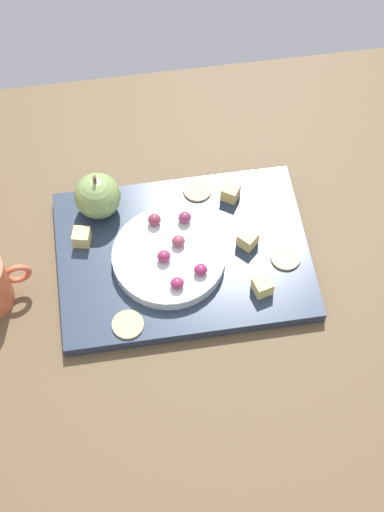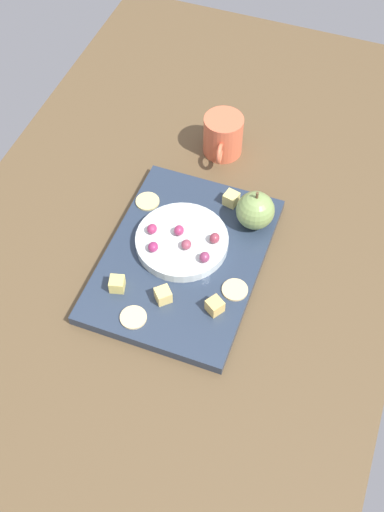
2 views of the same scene
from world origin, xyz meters
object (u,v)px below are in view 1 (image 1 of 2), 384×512
(cracker_0, at_px, (128,325))
(grape_4, at_px, (182,218))
(cheese_cube_2, at_px, (231,192))
(cheese_cube_3, at_px, (248,239))
(grape_2, at_px, (178,241))
(grape_0, at_px, (201,270))
(platter, at_px, (183,255))
(grape_5, at_px, (164,256))
(cheese_cube_1, at_px, (262,286))
(grape_1, at_px, (177,283))
(cracker_1, at_px, (197,190))
(serving_dish, at_px, (169,257))
(apple_whole, at_px, (98,196))
(cracker_2, at_px, (286,257))
(cheese_cube_0, at_px, (82,237))
(grape_3, at_px, (154,220))

(cracker_0, height_order, grape_4, grape_4)
(cheese_cube_2, height_order, grape_4, grape_4)
(cheese_cube_3, height_order, grape_2, grape_2)
(grape_0, bearing_deg, platter, -69.42)
(cracker_0, distance_m, grape_5, 0.11)
(cheese_cube_1, height_order, grape_4, grape_4)
(cracker_0, xyz_separation_m, grape_1, (-0.07, -0.04, 0.02))
(grape_2, bearing_deg, cracker_1, -112.95)
(platter, xyz_separation_m, cracker_1, (-0.04, -0.11, 0.01))
(cracker_0, bearing_deg, grape_2, -128.26)
(serving_dish, height_order, grape_1, grape_1)
(apple_whole, relative_size, cracker_0, 1.57)
(cheese_cube_2, distance_m, cracker_0, 0.26)
(cracker_1, bearing_deg, cracker_0, 58.57)
(grape_2, bearing_deg, platter, 153.10)
(cracker_1, xyz_separation_m, cracker_2, (-0.11, 0.14, 0.00))
(cheese_cube_0, height_order, grape_3, grape_3)
(apple_whole, relative_size, cheese_cube_1, 2.85)
(cracker_2, bearing_deg, cheese_cube_3, -32.50)
(cheese_cube_1, relative_size, grape_1, 1.25)
(cracker_2, bearing_deg, cheese_cube_0, -13.94)
(cheese_cube_1, xyz_separation_m, grape_3, (0.14, -0.12, 0.01))
(apple_whole, distance_m, cheese_cube_0, 0.06)
(cheese_cube_1, relative_size, grape_0, 1.25)
(grape_1, xyz_separation_m, grape_3, (0.02, -0.11, 0.00))
(grape_5, bearing_deg, apple_whole, -53.57)
(cheese_cube_1, xyz_separation_m, grape_1, (0.12, -0.01, 0.01))
(cheese_cube_2, distance_m, grape_0, 0.15)
(serving_dish, distance_m, cracker_1, 0.13)
(grape_1, relative_size, grape_4, 1.00)
(cheese_cube_3, distance_m, grape_0, 0.09)
(cracker_1, height_order, grape_4, grape_4)
(platter, bearing_deg, grape_4, -97.39)
(cheese_cube_0, height_order, grape_1, grape_1)
(serving_dish, xyz_separation_m, cheese_cube_2, (-0.11, -0.10, 0.00))
(grape_0, height_order, grape_3, grape_3)
(platter, xyz_separation_m, grape_4, (-0.01, -0.04, 0.04))
(cheese_cube_1, xyz_separation_m, cheese_cube_3, (0.01, -0.08, 0.00))
(apple_whole, bearing_deg, cracker_1, -175.10)
(grape_0, distance_m, grape_3, 0.11)
(cheese_cube_3, height_order, grape_5, grape_5)
(platter, height_order, cheese_cube_0, cheese_cube_0)
(cracker_1, height_order, grape_3, grape_3)
(cheese_cube_1, height_order, grape_5, grape_5)
(apple_whole, bearing_deg, cheese_cube_1, 141.03)
(grape_1, distance_m, grape_2, 0.07)
(cheese_cube_2, bearing_deg, cracker_2, 116.95)
(grape_4, bearing_deg, platter, 82.61)
(cracker_1, height_order, grape_1, grape_1)
(serving_dish, bearing_deg, cheese_cube_3, -174.46)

